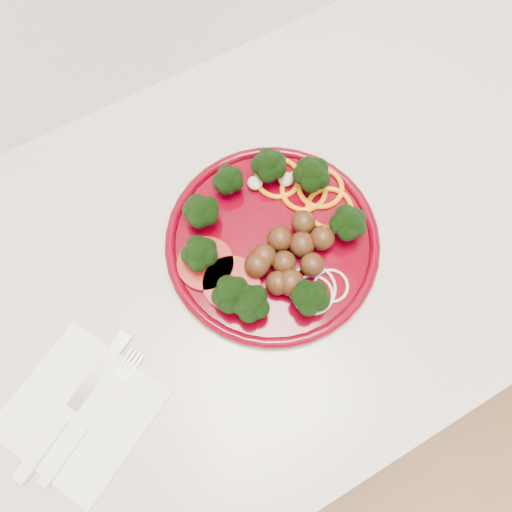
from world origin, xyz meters
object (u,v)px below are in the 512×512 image
knife (60,423)px  napkin (80,411)px  plate (271,240)px  fork (76,438)px

knife → napkin: bearing=-22.7°
plate → napkin: 0.31m
plate → knife: bearing=-167.5°
napkin → plate: bearing=13.1°
knife → fork: 0.03m
plate → knife: (-0.32, -0.07, -0.01)m
plate → knife: size_ratio=1.55×
plate → fork: bearing=-163.0°
plate → napkin: bearing=-166.9°
napkin → knife: 0.02m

